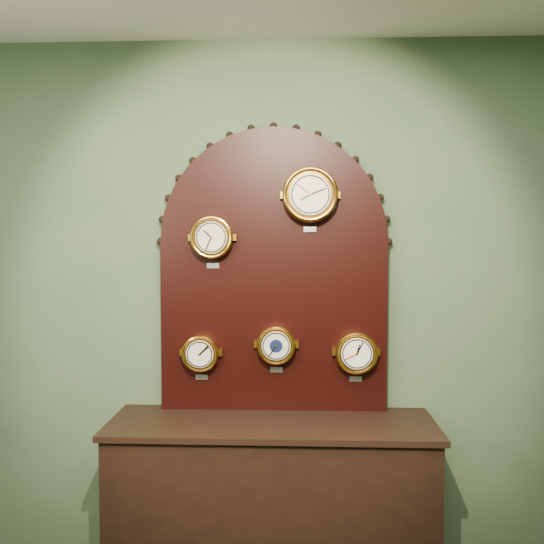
{
  "coord_description": "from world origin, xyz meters",
  "views": [
    {
      "loc": [
        0.12,
        -0.7,
        1.75
      ],
      "look_at": [
        0.0,
        2.25,
        1.58
      ],
      "focal_mm": 39.25,
      "sensor_mm": 36.0,
      "label": 1
    }
  ],
  "objects_px": {
    "arabic_clock": "(310,195)",
    "barometer": "(276,345)",
    "shop_counter": "(272,505)",
    "roman_clock": "(212,237)",
    "tide_clock": "(356,353)",
    "display_board": "(274,261)",
    "hygrometer": "(201,353)"
  },
  "relations": [
    {
      "from": "shop_counter",
      "to": "arabic_clock",
      "type": "relative_size",
      "value": 4.8
    },
    {
      "from": "hygrometer",
      "to": "tide_clock",
      "type": "height_order",
      "value": "tide_clock"
    },
    {
      "from": "shop_counter",
      "to": "display_board",
      "type": "height_order",
      "value": "display_board"
    },
    {
      "from": "arabic_clock",
      "to": "barometer",
      "type": "distance_m",
      "value": 0.8
    },
    {
      "from": "display_board",
      "to": "arabic_clock",
      "type": "distance_m",
      "value": 0.4
    },
    {
      "from": "tide_clock",
      "to": "roman_clock",
      "type": "bearing_deg",
      "value": -179.99
    },
    {
      "from": "display_board",
      "to": "barometer",
      "type": "height_order",
      "value": "display_board"
    },
    {
      "from": "display_board",
      "to": "tide_clock",
      "type": "height_order",
      "value": "display_board"
    },
    {
      "from": "shop_counter",
      "to": "hygrometer",
      "type": "height_order",
      "value": "hygrometer"
    },
    {
      "from": "shop_counter",
      "to": "hygrometer",
      "type": "bearing_deg",
      "value": 158.08
    },
    {
      "from": "roman_clock",
      "to": "arabic_clock",
      "type": "xyz_separation_m",
      "value": [
        0.51,
        -0.0,
        0.22
      ]
    },
    {
      "from": "hygrometer",
      "to": "barometer",
      "type": "height_order",
      "value": "barometer"
    },
    {
      "from": "display_board",
      "to": "barometer",
      "type": "xyz_separation_m",
      "value": [
        0.02,
        -0.07,
        -0.44
      ]
    },
    {
      "from": "arabic_clock",
      "to": "shop_counter",
      "type": "bearing_deg",
      "value": -141.58
    },
    {
      "from": "tide_clock",
      "to": "hygrometer",
      "type": "bearing_deg",
      "value": 179.95
    },
    {
      "from": "display_board",
      "to": "tide_clock",
      "type": "bearing_deg",
      "value": -8.67
    },
    {
      "from": "roman_clock",
      "to": "hygrometer",
      "type": "distance_m",
      "value": 0.61
    },
    {
      "from": "arabic_clock",
      "to": "roman_clock",
      "type": "bearing_deg",
      "value": 179.84
    },
    {
      "from": "barometer",
      "to": "tide_clock",
      "type": "xyz_separation_m",
      "value": [
        0.42,
        -0.0,
        -0.04
      ]
    },
    {
      "from": "hygrometer",
      "to": "tide_clock",
      "type": "distance_m",
      "value": 0.82
    },
    {
      "from": "arabic_clock",
      "to": "tide_clock",
      "type": "bearing_deg",
      "value": 0.36
    },
    {
      "from": "roman_clock",
      "to": "barometer",
      "type": "bearing_deg",
      "value": 0.06
    },
    {
      "from": "shop_counter",
      "to": "tide_clock",
      "type": "relative_size",
      "value": 5.9
    },
    {
      "from": "shop_counter",
      "to": "roman_clock",
      "type": "height_order",
      "value": "roman_clock"
    },
    {
      "from": "arabic_clock",
      "to": "tide_clock",
      "type": "relative_size",
      "value": 1.23
    },
    {
      "from": "shop_counter",
      "to": "display_board",
      "type": "bearing_deg",
      "value": 90.0
    },
    {
      "from": "arabic_clock",
      "to": "barometer",
      "type": "relative_size",
      "value": 1.31
    },
    {
      "from": "display_board",
      "to": "roman_clock",
      "type": "xyz_separation_m",
      "value": [
        -0.32,
        -0.07,
        0.13
      ]
    },
    {
      "from": "arabic_clock",
      "to": "hygrometer",
      "type": "relative_size",
      "value": 1.35
    },
    {
      "from": "arabic_clock",
      "to": "barometer",
      "type": "bearing_deg",
      "value": 179.41
    },
    {
      "from": "display_board",
      "to": "barometer",
      "type": "relative_size",
      "value": 6.0
    },
    {
      "from": "shop_counter",
      "to": "barometer",
      "type": "height_order",
      "value": "barometer"
    }
  ]
}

